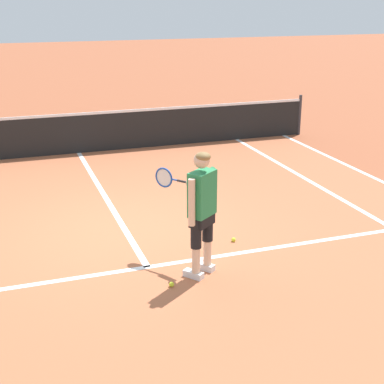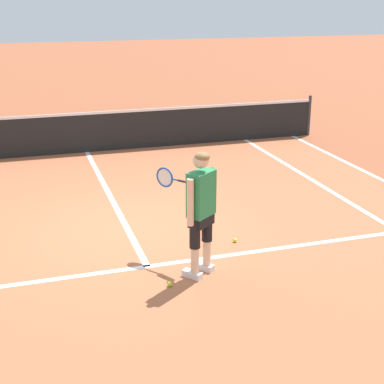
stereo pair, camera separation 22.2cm
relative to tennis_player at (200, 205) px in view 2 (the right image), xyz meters
name	(u,v)px [view 2 (the right image)]	position (x,y,z in m)	size (l,w,h in m)	color
ground_plane	(127,229)	(-0.63, 1.84, -0.99)	(80.00, 80.00, 0.00)	#9E5133
court_inner_surface	(133,240)	(-0.63, 1.35, -0.99)	(10.98, 11.32, 0.00)	#B2603D
line_service	(147,266)	(-0.63, 0.41, -0.99)	(8.23, 0.10, 0.01)	white
line_centre_service	(109,194)	(-0.63, 3.61, -0.99)	(0.10, 6.40, 0.01)	white
line_singles_right	(365,211)	(3.48, 1.35, -0.99)	(0.10, 10.92, 0.01)	white
tennis_net	(86,132)	(-0.63, 6.81, -0.49)	(11.96, 0.08, 1.07)	#333338
tennis_player	(200,205)	(0.00, 0.00, 0.00)	(0.63, 1.20, 1.71)	white
tennis_ball_near_feet	(235,240)	(0.84, 0.82, -0.96)	(0.07, 0.07, 0.07)	#CCE02D
tennis_ball_by_baseline	(170,284)	(-0.48, -0.23, -0.96)	(0.07, 0.07, 0.07)	#CCE02D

